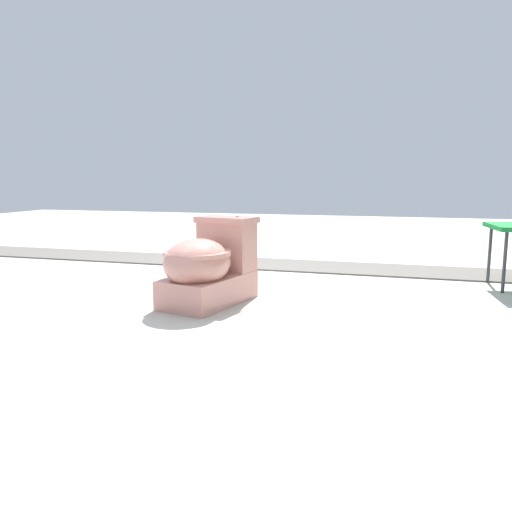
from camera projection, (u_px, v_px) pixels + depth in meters
ground_plane at (221, 295)px, 3.21m from camera, size 14.00×14.00×0.00m
gravel_strip at (325, 267)px, 4.18m from camera, size 0.56×8.00×0.01m
toilet at (207, 267)px, 2.96m from camera, size 0.70×0.51×0.52m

